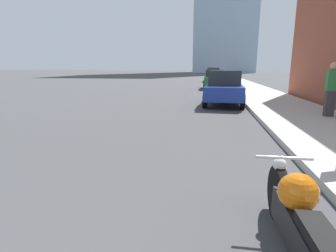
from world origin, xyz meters
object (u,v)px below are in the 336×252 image
object	(u,v)px
motorcycle	(303,228)
pedestrian	(331,88)
parked_car_yellow	(213,75)
parked_car_blue	(224,88)
parked_car_green	(214,79)

from	to	relation	value
motorcycle	pedestrian	xyz separation A→B (m)	(3.22, 7.45, 0.69)
motorcycle	parked_car_yellow	bearing A→B (deg)	90.37
parked_car_yellow	parked_car_blue	bearing A→B (deg)	-91.61
motorcycle	pedestrian	bearing A→B (deg)	66.13
parked_car_green	pedestrian	world-z (taller)	pedestrian
parked_car_green	parked_car_blue	bearing A→B (deg)	-89.05
parked_car_blue	pedestrian	xyz separation A→B (m)	(3.38, -3.37, 0.27)
parked_car_green	parked_car_yellow	distance (m)	11.76
parked_car_green	pedestrian	bearing A→B (deg)	-75.59
motorcycle	parked_car_yellow	world-z (taller)	parked_car_yellow
parked_car_green	parked_car_yellow	xyz separation A→B (m)	(0.01, 11.76, 0.05)
motorcycle	parked_car_yellow	size ratio (longest dim) A/B	0.59
motorcycle	parked_car_blue	distance (m)	10.84
parked_car_blue	parked_car_green	world-z (taller)	parked_car_blue
motorcycle	parked_car_yellow	xyz separation A→B (m)	(-0.50, 32.71, 0.47)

